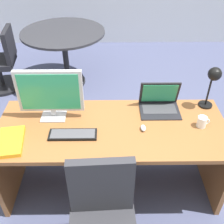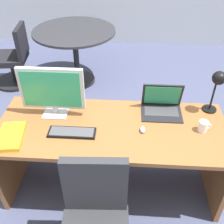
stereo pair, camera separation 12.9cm
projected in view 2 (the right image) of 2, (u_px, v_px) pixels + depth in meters
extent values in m
plane|color=#474C6B|center=(119.00, 97.00, 3.79)|extent=(12.00, 12.00, 0.00)
cube|color=brown|center=(112.00, 128.00, 2.16)|extent=(1.85, 0.74, 0.04)
cube|color=brown|center=(12.00, 155.00, 2.43)|extent=(0.04, 0.65, 0.70)
cube|color=brown|center=(216.00, 165.00, 2.34)|extent=(0.04, 0.65, 0.70)
cube|color=brown|center=(114.00, 136.00, 2.59)|extent=(1.63, 0.02, 0.49)
cube|color=#B7BABF|center=(56.00, 113.00, 2.28)|extent=(0.20, 0.16, 0.01)
cube|color=#B7BABF|center=(55.00, 109.00, 2.27)|extent=(0.04, 0.02, 0.06)
cube|color=#B7BABF|center=(52.00, 89.00, 2.13)|extent=(0.52, 0.04, 0.36)
cube|color=#2D9966|center=(51.00, 90.00, 2.11)|extent=(0.46, 0.00, 0.32)
cube|color=black|center=(161.00, 113.00, 2.29)|extent=(0.34, 0.25, 0.01)
cube|color=#38383D|center=(161.00, 111.00, 2.30)|extent=(0.28, 0.14, 0.00)
cube|color=black|center=(162.00, 95.00, 2.29)|extent=(0.34, 0.07, 0.24)
cube|color=#2D9966|center=(162.00, 96.00, 2.28)|extent=(0.30, 0.05, 0.20)
cube|color=black|center=(72.00, 133.00, 2.08)|extent=(0.37, 0.12, 0.02)
cube|color=#47474C|center=(72.00, 131.00, 2.08)|extent=(0.34, 0.10, 0.00)
ellipsoid|color=#B7BABF|center=(143.00, 130.00, 2.10)|extent=(0.04, 0.07, 0.03)
cylinder|color=black|center=(209.00, 109.00, 2.33)|extent=(0.12, 0.12, 0.01)
cylinder|color=black|center=(213.00, 95.00, 2.24)|extent=(0.02, 0.02, 0.28)
sphere|color=black|center=(219.00, 78.00, 2.10)|extent=(0.11, 0.11, 0.11)
cube|color=orange|center=(11.00, 136.00, 2.04)|extent=(0.22, 0.33, 0.03)
cylinder|color=white|center=(203.00, 126.00, 2.09)|extent=(0.07, 0.07, 0.09)
torus|color=white|center=(208.00, 126.00, 2.09)|extent=(0.05, 0.01, 0.05)
cube|color=#2D2D33|center=(95.00, 185.00, 1.80)|extent=(0.44, 0.08, 0.48)
cylinder|color=black|center=(78.00, 80.00, 4.13)|extent=(0.51, 0.51, 0.04)
cylinder|color=black|center=(76.00, 57.00, 3.89)|extent=(0.08, 0.08, 0.73)
cylinder|color=#2D2D33|center=(74.00, 31.00, 3.66)|extent=(1.13, 1.13, 0.03)
cylinder|color=black|center=(15.00, 81.00, 4.09)|extent=(0.56, 0.56, 0.04)
cylinder|color=black|center=(13.00, 71.00, 3.98)|extent=(0.05, 0.05, 0.32)
cube|color=black|center=(10.00, 58.00, 3.86)|extent=(0.51, 0.51, 0.08)
cube|color=black|center=(21.00, 41.00, 3.72)|extent=(0.11, 0.44, 0.42)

